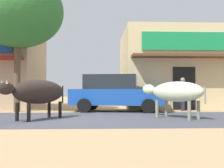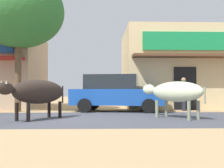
{
  "view_description": "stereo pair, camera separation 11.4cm",
  "coord_description": "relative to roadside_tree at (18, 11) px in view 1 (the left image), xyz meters",
  "views": [
    {
      "loc": [
        1.32,
        -9.42,
        0.9
      ],
      "look_at": [
        1.81,
        0.95,
        1.17
      ],
      "focal_mm": 45.23,
      "sensor_mm": 36.0,
      "label": 1
    },
    {
      "loc": [
        1.44,
        -9.42,
        0.9
      ],
      "look_at": [
        1.81,
        0.95,
        1.17
      ],
      "focal_mm": 45.23,
      "sensor_mm": 36.0,
      "label": 2
    }
  ],
  "objects": [
    {
      "name": "storefront_right_club",
      "position": [
        8.4,
        3.4,
        -2.33
      ],
      "size": [
        6.66,
        5.93,
        4.32
      ],
      "color": "beige",
      "rests_on": "ground"
    },
    {
      "name": "roadside_tree",
      "position": [
        0.0,
        0.0,
        0.0
      ],
      "size": [
        4.09,
        4.09,
        6.14
      ],
      "color": "brown",
      "rests_on": "ground"
    },
    {
      "name": "cow_near_brown",
      "position": [
        1.72,
        -3.63,
        -3.61
      ],
      "size": [
        1.84,
        2.62,
        1.28
      ],
      "color": "#2B211D",
      "rests_on": "ground"
    },
    {
      "name": "asphalt_road",
      "position": [
        2.32,
        -3.33,
        -4.49
      ],
      "size": [
        72.0,
        5.27,
        0.0
      ],
      "primitive_type": "cube",
      "color": "#494B55",
      "rests_on": "ground"
    },
    {
      "name": "pedestrian_by_shop",
      "position": [
        7.56,
        0.23,
        -3.59
      ],
      "size": [
        0.34,
        0.61,
        1.55
      ],
      "color": "#262633",
      "rests_on": "ground"
    },
    {
      "name": "parked_hatchback_car",
      "position": [
        4.42,
        -0.06,
        -3.65
      ],
      "size": [
        4.41,
        2.49,
        1.64
      ],
      "color": "#1949A3",
      "rests_on": "ground"
    },
    {
      "name": "ground",
      "position": [
        2.32,
        -3.33,
        -4.49
      ],
      "size": [
        80.0,
        80.0,
        0.0
      ],
      "primitive_type": "plane",
      "color": "tan"
    },
    {
      "name": "cow_far_dark",
      "position": [
        6.21,
        -3.39,
        -3.61
      ],
      "size": [
        1.94,
        2.32,
        1.23
      ],
      "color": "beige",
      "rests_on": "ground"
    }
  ]
}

